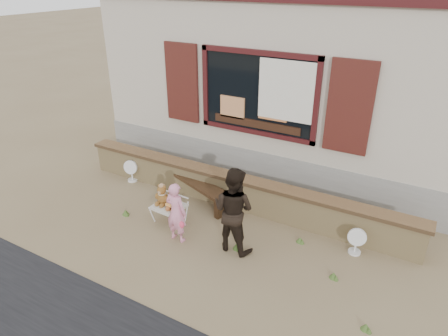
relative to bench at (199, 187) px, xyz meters
The scene contains 12 objects.
ground 1.11m from the bench, 48.73° to the right, with size 80.00×80.00×0.00m, color brown.
shopfront 4.11m from the bench, 79.22° to the left, with size 8.04×5.13×4.00m.
brick_wall 0.73m from the bench, 15.90° to the left, with size 7.10×0.36×0.67m.
bench is the anchor object (origin of this frame).
folding_chair 0.91m from the bench, 94.40° to the right, with size 0.59×0.53×0.34m.
teddy_bear_left 0.95m from the bench, 103.16° to the right, with size 0.29×0.26×0.40m, color brown, non-canonical shape.
teddy_bear_right 0.95m from the bench, 85.62° to the right, with size 0.32×0.28×0.44m, color brown, non-canonical shape.
child 1.37m from the bench, 73.41° to the right, with size 0.40×0.26×1.10m, color pink.
adult 1.73m from the bench, 37.22° to the right, with size 0.73×0.56×1.49m, color black.
fan_left 1.77m from the bench, behind, with size 0.33×0.21×0.51m.
fan_right 3.18m from the bench, ahead, with size 0.32×0.21×0.49m.
grass_tufts 1.98m from the bench, 30.33° to the right, with size 4.75×1.52×0.13m.
Camera 1 is at (3.20, -5.08, 4.21)m, focal length 32.00 mm.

